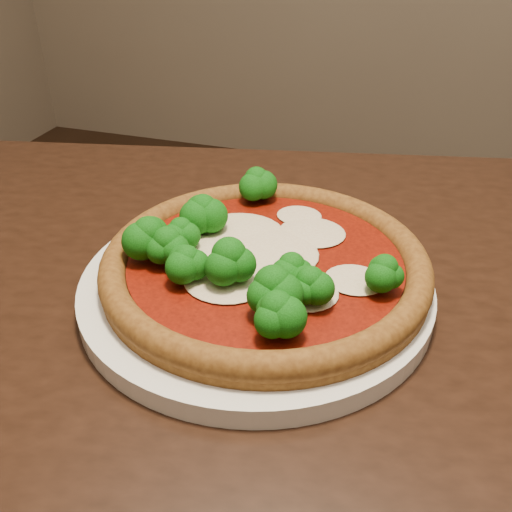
% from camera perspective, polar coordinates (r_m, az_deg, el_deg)
% --- Properties ---
extents(dining_table, '(1.48, 1.06, 0.75)m').
position_cam_1_polar(dining_table, '(0.53, 2.78, -15.88)').
color(dining_table, black).
rests_on(dining_table, floor).
extents(plate, '(0.31, 0.31, 0.02)m').
position_cam_1_polar(plate, '(0.51, 0.00, -2.95)').
color(plate, silver).
rests_on(plate, dining_table).
extents(pizza, '(0.29, 0.29, 0.06)m').
position_cam_1_polar(pizza, '(0.49, 0.33, -0.40)').
color(pizza, brown).
rests_on(pizza, plate).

